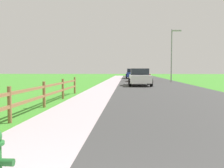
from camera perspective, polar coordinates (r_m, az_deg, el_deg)
The scene contains 9 objects.
ground_plane at distance 26.02m, azimuth 1.57°, elevation 0.12°, with size 120.00×120.00×0.00m, color #3E8A2A.
road_asphalt at distance 28.13m, azimuth 8.84°, elevation 0.33°, with size 7.00×66.00×0.01m, color #3A3A3A.
curb_concrete at distance 28.26m, azimuth -4.39°, elevation 0.37°, with size 6.00×66.00×0.01m, color #B2A1A8.
grass_verge at distance 28.51m, azimuth -7.38°, elevation 0.38°, with size 5.00×66.00×0.00m, color #3E8A2A.
rail_fence at distance 8.42m, azimuth -18.37°, elevation -2.67°, with size 0.11×13.97×0.99m.
parked_suv_white at distance 22.77m, azimuth 6.37°, elevation 1.57°, with size 2.05×4.59×1.55m.
parked_car_red at distance 30.89m, azimuth 6.47°, elevation 2.04°, with size 2.32×4.85×1.51m.
parked_car_blue at distance 41.25m, azimuth 4.62°, elevation 2.41°, with size 2.11×4.85×1.63m.
street_lamp at distance 30.42m, azimuth 13.73°, elevation 7.44°, with size 1.17×0.20×6.18m.
Camera 1 is at (0.82, -0.97, 1.43)m, focal length 39.79 mm.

